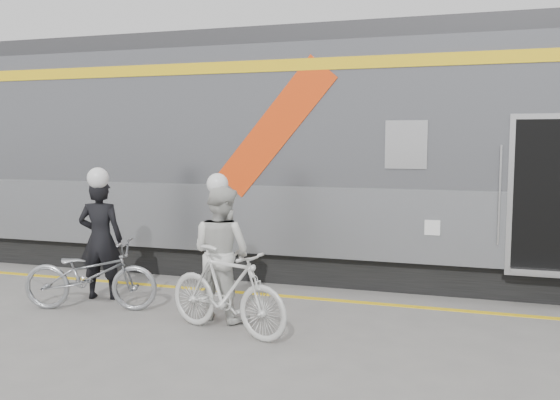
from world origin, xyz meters
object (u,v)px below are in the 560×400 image
at_px(bicycle_left, 91,275).
at_px(bicycle_right, 227,291).
at_px(man, 101,239).
at_px(woman, 221,253).

xyz_separation_m(bicycle_left, bicycle_right, (2.16, -0.38, 0.04)).
height_order(man, woman, man).
xyz_separation_m(man, woman, (2.06, -0.38, -0.01)).
xyz_separation_m(man, bicycle_left, (0.20, -0.55, -0.40)).
distance_m(woman, bicycle_right, 0.71).
relative_size(man, bicycle_left, 0.95).
bearing_deg(bicycle_left, man, 5.83).
bearing_deg(woman, man, 7.26).
relative_size(woman, bicycle_right, 0.99).
relative_size(bicycle_left, bicycle_right, 1.05).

